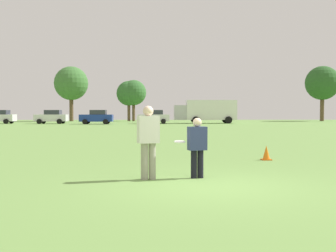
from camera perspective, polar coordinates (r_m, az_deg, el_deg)
The scene contains 13 objects.
ground_plane at distance 9.07m, azimuth 5.83°, elevation -8.23°, with size 144.67×144.67×0.00m, color #6B9347.
player_thrower at distance 9.78m, azimuth -2.73°, elevation -1.67°, with size 0.55×0.40×1.75m.
player_defender at distance 10.02m, azimuth 4.04°, elevation -2.56°, with size 0.48×0.35×1.46m.
frisbee at distance 9.99m, azimuth 1.61°, elevation -2.18°, with size 0.27×0.27×0.06m.
traffic_cone at distance 14.16m, azimuth 13.39°, elevation -3.65°, with size 0.32×0.32×0.48m.
parked_car_mid_left at distance 56.97m, azimuth -15.73°, elevation 1.23°, with size 4.21×2.24×1.82m.
parked_car_center at distance 54.12m, azimuth -9.77°, elevation 1.24°, with size 4.21×2.24×1.82m.
parked_car_mid_right at distance 55.24m, azimuth -1.94°, elevation 1.28°, with size 4.21×2.24×1.82m.
box_truck at distance 57.31m, azimuth 5.32°, elevation 2.13°, with size 8.52×3.06×3.18m.
tree_west_oak at distance 71.51m, azimuth -13.18°, elevation 5.71°, with size 5.65×5.65×9.18m.
tree_west_maple at distance 70.65m, azimuth -5.42°, elevation 4.48°, with size 4.18×4.18×6.80m.
tree_center_elm at distance 70.53m, azimuth -4.76°, elevation 4.58°, with size 4.29×4.29×6.97m.
tree_east_birch at distance 75.05m, azimuth 20.48°, elevation 5.54°, with size 5.74×5.74×9.32m.
Camera 1 is at (-1.15, -8.85, 1.61)m, focal length 44.28 mm.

